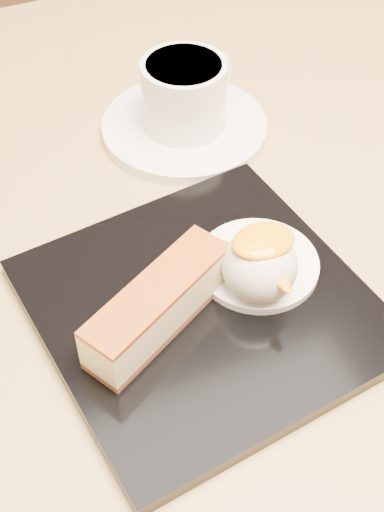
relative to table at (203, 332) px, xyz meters
name	(u,v)px	position (x,y,z in m)	size (l,w,h in m)	color
table	(203,332)	(0.00, 0.00, 0.00)	(0.80, 0.80, 0.72)	black
dessert_plate	(203,307)	(-0.04, -0.09, 0.16)	(0.22, 0.22, 0.01)	black
cheesecake	(158,305)	(-0.08, -0.09, 0.19)	(0.12, 0.09, 0.04)	brown
cream_smear	(257,264)	(0.01, -0.07, 0.17)	(0.09, 0.09, 0.01)	white
ice_cream_scoop	(260,266)	(0.00, -0.09, 0.19)	(0.05, 0.05, 0.05)	white
mango_sauce	(263,241)	(0.00, -0.09, 0.22)	(0.04, 0.03, 0.01)	#F49A07
mint_sprig	(207,249)	(-0.02, -0.05, 0.17)	(0.04, 0.03, 0.00)	green
saucer	(184,127)	(0.03, 0.11, 0.16)	(0.15, 0.15, 0.01)	white
coffee_cup	(185,92)	(0.03, 0.11, 0.20)	(0.10, 0.07, 0.06)	white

